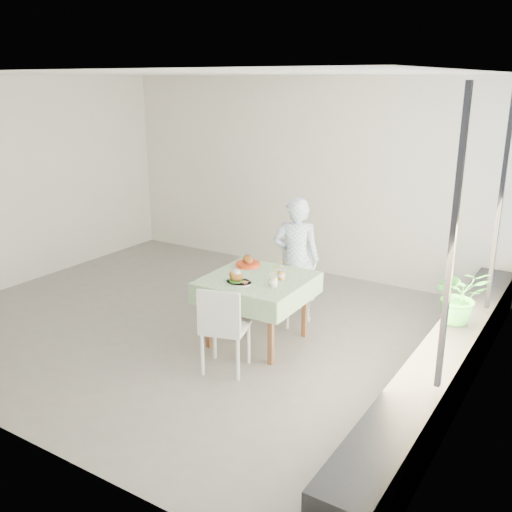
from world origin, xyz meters
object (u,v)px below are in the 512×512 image
Objects in this scene: main_dish at (238,279)px; juice_cup_orange at (281,275)px; chair_far at (287,296)px; diner at (296,260)px; cafe_table at (257,302)px; chair_near at (225,344)px; potted_plant at (459,295)px.

juice_cup_orange is (0.33, 0.33, 0.01)m from main_dish.
diner reaches higher than chair_far.
cafe_table is 0.42m from juice_cup_orange.
chair_far is 1.05× the size of chair_near.
juice_cup_orange is at bearing 81.68° from diner.
cafe_table is at bearing -162.89° from juice_cup_orange.
diner is at bearing 90.39° from chair_near.
chair_far is 0.86m from juice_cup_orange.
chair_near is 3.14× the size of main_dish.
chair_near is (0.07, -0.70, -0.19)m from cafe_table.
diner reaches higher than potted_plant.
diner is (-0.01, 1.45, 0.47)m from chair_near.
chair_far is 0.47m from diner.
chair_far reaches higher than main_dish.
juice_cup_orange is at bearing 77.02° from chair_near.
diner is 2.70× the size of potted_plant.
juice_cup_orange is (0.25, 0.08, 0.34)m from cafe_table.
main_dish is at bearing -92.66° from chair_far.
main_dish is (-0.14, -1.00, 0.05)m from diner.
cafe_table is at bearing 61.59° from diner.
cafe_table is 4.45× the size of juice_cup_orange.
potted_plant is (1.90, -0.24, 0.03)m from diner.
juice_cup_orange is (0.28, -0.64, 0.51)m from chair_far.
potted_plant is at bearing 14.66° from cafe_table.
chair_far is 0.63× the size of diner.
chair_near is 0.60× the size of diner.
chair_far reaches higher than cafe_table.
main_dish is at bearing -108.05° from cafe_table.
chair_far is at bearing 94.28° from chair_near.
potted_plant reaches higher than chair_near.
diner is at bearing 105.67° from juice_cup_orange.
diner is 1.91m from potted_plant.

